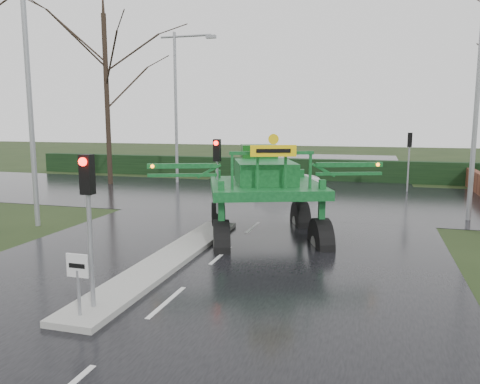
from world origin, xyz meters
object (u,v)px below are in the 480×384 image
(traffic_signal_mid, at_px, (217,163))
(white_sedan, at_px, (288,191))
(crop_sprayer, at_px, (221,181))
(keep_left_sign, at_px, (78,275))
(street_light_left_near, at_px, (35,74))
(traffic_signal_near, at_px, (88,198))
(street_light_left_far, at_px, (180,94))
(traffic_signal_far, at_px, (409,148))
(street_light_right, at_px, (471,77))

(traffic_signal_mid, xyz_separation_m, white_sedan, (0.84, 10.68, -2.59))
(crop_sprayer, relative_size, white_sedan, 1.95)
(keep_left_sign, relative_size, street_light_left_near, 0.14)
(keep_left_sign, distance_m, street_light_left_near, 11.32)
(keep_left_sign, bearing_deg, traffic_signal_near, 90.00)
(street_light_left_far, bearing_deg, traffic_signal_mid, -61.14)
(traffic_signal_near, bearing_deg, traffic_signal_far, 69.64)
(traffic_signal_mid, bearing_deg, street_light_left_near, -167.79)
(traffic_signal_near, relative_size, traffic_signal_mid, 1.00)
(street_light_left_near, relative_size, crop_sprayer, 1.25)
(keep_left_sign, distance_m, street_light_right, 17.23)
(keep_left_sign, relative_size, traffic_signal_near, 0.38)
(crop_sprayer, bearing_deg, street_light_left_near, 153.22)
(traffic_signal_near, relative_size, street_light_left_near, 0.35)
(traffic_signal_near, height_order, crop_sprayer, crop_sprayer)
(traffic_signal_near, distance_m, street_light_right, 16.46)
(street_light_right, xyz_separation_m, street_light_left_far, (-16.39, 8.00, 0.00))
(traffic_signal_far, bearing_deg, street_light_left_near, 43.63)
(traffic_signal_far, xyz_separation_m, street_light_right, (1.69, -8.01, 3.40))
(traffic_signal_far, relative_size, crop_sprayer, 0.44)
(street_light_left_near, xyz_separation_m, crop_sprayer, (7.83, -0.84, -3.74))
(keep_left_sign, height_order, traffic_signal_mid, traffic_signal_mid)
(traffic_signal_far, xyz_separation_m, street_light_left_far, (-14.69, -0.01, 3.40))
(keep_left_sign, bearing_deg, crop_sprayer, 82.04)
(street_light_left_near, height_order, street_light_left_far, same)
(traffic_signal_far, distance_m, street_light_left_near, 20.58)
(crop_sprayer, bearing_deg, traffic_signal_far, 44.55)
(street_light_left_far, bearing_deg, traffic_signal_near, -71.83)
(traffic_signal_far, height_order, street_light_left_near, street_light_left_near)
(street_light_left_far, bearing_deg, crop_sprayer, -62.20)
(street_light_right, relative_size, street_light_left_far, 1.00)
(traffic_signal_near, distance_m, traffic_signal_far, 22.42)
(street_light_left_near, bearing_deg, keep_left_sign, -47.41)
(street_light_left_near, relative_size, street_light_left_far, 1.00)
(street_light_left_far, distance_m, white_sedan, 9.95)
(traffic_signal_far, relative_size, white_sedan, 0.86)
(traffic_signal_mid, height_order, white_sedan, traffic_signal_mid)
(traffic_signal_far, bearing_deg, traffic_signal_mid, 58.07)
(traffic_signal_near, distance_m, street_light_left_far, 22.37)
(traffic_signal_near, height_order, street_light_right, street_light_right)
(white_sedan, bearing_deg, traffic_signal_far, -87.13)
(traffic_signal_near, xyz_separation_m, street_light_left_near, (-6.89, 7.01, 3.40))
(keep_left_sign, distance_m, traffic_signal_near, 1.61)
(street_light_right, bearing_deg, crop_sprayer, -141.37)
(traffic_signal_near, relative_size, white_sedan, 0.86)
(traffic_signal_mid, xyz_separation_m, street_light_left_near, (-6.89, -1.49, 3.40))
(traffic_signal_mid, bearing_deg, white_sedan, 85.50)
(white_sedan, bearing_deg, traffic_signal_near, 165.59)
(street_light_left_far, bearing_deg, street_light_left_near, -90.00)
(street_light_left_near, bearing_deg, street_light_left_far, 90.00)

